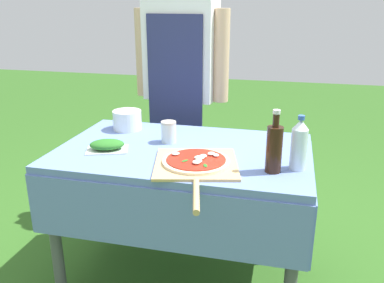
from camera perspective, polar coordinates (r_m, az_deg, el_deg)
The scene contains 9 objects.
ground_plane at distance 2.31m, azimuth -1.07°, elevation -18.77°, with size 12.00×12.00×0.00m, color #2D5B1E.
prep_table at distance 1.99m, azimuth -1.19°, elevation -3.99°, with size 1.21×0.77×0.75m.
person_cook at distance 2.60m, azimuth -1.57°, elevation 9.23°, with size 0.62×0.25×1.65m.
pizza_on_peel at distance 1.74m, azimuth 0.59°, elevation -3.10°, with size 0.42×0.63×0.05m.
oil_bottle at distance 1.68m, azimuth 11.46°, elevation -0.88°, with size 0.07×0.07×0.26m.
water_bottle at distance 1.73m, azimuth 14.79°, elevation -0.40°, with size 0.07×0.07×0.23m.
herb_container at distance 1.96m, azimuth -11.85°, elevation -0.52°, with size 0.22×0.18×0.05m.
mixing_tub at distance 2.26m, azimuth -9.07°, elevation 2.99°, with size 0.16×0.16×0.11m, color silver.
sauce_jar at distance 2.03m, azimuth -3.29°, elevation 1.19°, with size 0.08×0.08×0.11m.
Camera 1 is at (0.47, -1.77, 1.42)m, focal length 38.00 mm.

